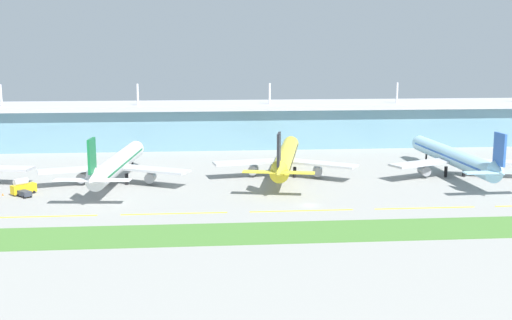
{
  "coord_description": "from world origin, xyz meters",
  "views": [
    {
      "loc": [
        -29.7,
        -171.31,
        44.13
      ],
      "look_at": [
        -11.93,
        33.33,
        7.0
      ],
      "focal_mm": 45.09,
      "sensor_mm": 36.0,
      "label": 1
    }
  ],
  "objects_px": {
    "airliner_far_middle": "(454,157)",
    "fuel_truck": "(23,187)",
    "airliner_near_middle": "(117,164)",
    "safety_cone_left_wingtip": "(3,194)",
    "pushback_tug": "(25,193)",
    "airliner_center": "(286,158)",
    "baggage_cart": "(23,188)"
  },
  "relations": [
    {
      "from": "airliner_near_middle",
      "to": "airliner_far_middle",
      "type": "height_order",
      "value": "same"
    },
    {
      "from": "baggage_cart",
      "to": "safety_cone_left_wingtip",
      "type": "distance_m",
      "value": 6.25
    },
    {
      "from": "pushback_tug",
      "to": "airliner_far_middle",
      "type": "bearing_deg",
      "value": 7.89
    },
    {
      "from": "airliner_near_middle",
      "to": "airliner_center",
      "type": "height_order",
      "value": "same"
    },
    {
      "from": "baggage_cart",
      "to": "airliner_far_middle",
      "type": "bearing_deg",
      "value": 5.31
    },
    {
      "from": "airliner_far_middle",
      "to": "safety_cone_left_wingtip",
      "type": "distance_m",
      "value": 144.95
    },
    {
      "from": "airliner_far_middle",
      "to": "fuel_truck",
      "type": "relative_size",
      "value": 10.0
    },
    {
      "from": "safety_cone_left_wingtip",
      "to": "airliner_far_middle",
      "type": "bearing_deg",
      "value": 6.46
    },
    {
      "from": "airliner_near_middle",
      "to": "fuel_truck",
      "type": "height_order",
      "value": "airliner_near_middle"
    },
    {
      "from": "airliner_near_middle",
      "to": "fuel_truck",
      "type": "xyz_separation_m",
      "value": [
        -26.23,
        -12.73,
        -4.19
      ]
    },
    {
      "from": "airliner_far_middle",
      "to": "baggage_cart",
      "type": "height_order",
      "value": "airliner_far_middle"
    },
    {
      "from": "pushback_tug",
      "to": "airliner_center",
      "type": "bearing_deg",
      "value": 16.06
    },
    {
      "from": "fuel_truck",
      "to": "baggage_cart",
      "type": "bearing_deg",
      "value": 103.01
    },
    {
      "from": "fuel_truck",
      "to": "safety_cone_left_wingtip",
      "type": "relative_size",
      "value": 10.11
    },
    {
      "from": "airliner_near_middle",
      "to": "safety_cone_left_wingtip",
      "type": "xyz_separation_m",
      "value": [
        -31.97,
        -13.64,
        -6.1
      ]
    },
    {
      "from": "airliner_center",
      "to": "baggage_cart",
      "type": "bearing_deg",
      "value": -168.32
    },
    {
      "from": "pushback_tug",
      "to": "airliner_near_middle",
      "type": "bearing_deg",
      "value": 33.27
    },
    {
      "from": "pushback_tug",
      "to": "baggage_cart",
      "type": "height_order",
      "value": "baggage_cart"
    },
    {
      "from": "pushback_tug",
      "to": "baggage_cart",
      "type": "relative_size",
      "value": 1.21
    },
    {
      "from": "safety_cone_left_wingtip",
      "to": "airliner_near_middle",
      "type": "bearing_deg",
      "value": 23.11
    },
    {
      "from": "airliner_near_middle",
      "to": "baggage_cart",
      "type": "distance_m",
      "value": 29.16
    },
    {
      "from": "airliner_far_middle",
      "to": "fuel_truck",
      "type": "height_order",
      "value": "airliner_far_middle"
    },
    {
      "from": "airliner_center",
      "to": "pushback_tug",
      "type": "distance_m",
      "value": 83.4
    },
    {
      "from": "airliner_near_middle",
      "to": "safety_cone_left_wingtip",
      "type": "relative_size",
      "value": 96.41
    },
    {
      "from": "airliner_center",
      "to": "pushback_tug",
      "type": "bearing_deg",
      "value": -163.94
    },
    {
      "from": "airliner_far_middle",
      "to": "safety_cone_left_wingtip",
      "type": "relative_size",
      "value": 101.12
    },
    {
      "from": "airliner_center",
      "to": "safety_cone_left_wingtip",
      "type": "height_order",
      "value": "airliner_center"
    },
    {
      "from": "airliner_near_middle",
      "to": "safety_cone_left_wingtip",
      "type": "bearing_deg",
      "value": -156.89
    },
    {
      "from": "baggage_cart",
      "to": "airliner_center",
      "type": "bearing_deg",
      "value": 11.68
    },
    {
      "from": "airliner_center",
      "to": "fuel_truck",
      "type": "xyz_separation_m",
      "value": [
        -81.35,
        -19.44,
        -4.19
      ]
    },
    {
      "from": "safety_cone_left_wingtip",
      "to": "pushback_tug",
      "type": "bearing_deg",
      "value": -20.65
    },
    {
      "from": "airliner_far_middle",
      "to": "pushback_tug",
      "type": "height_order",
      "value": "airliner_far_middle"
    }
  ]
}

